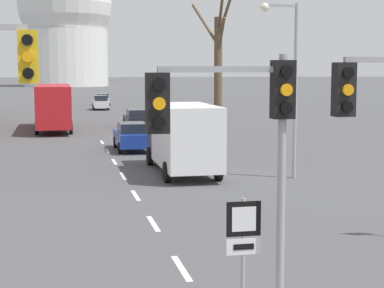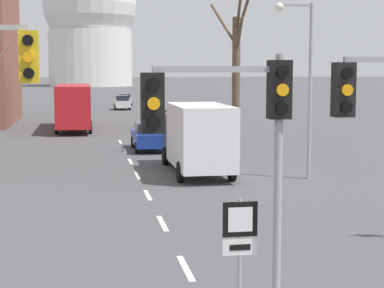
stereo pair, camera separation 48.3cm
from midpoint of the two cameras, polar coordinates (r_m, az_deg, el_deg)
lane_stripe_1 at (r=15.42m, az=-1.86°, el=-10.97°), size 0.16×2.00×0.01m
lane_stripe_2 at (r=19.70m, az=-4.16°, el=-7.07°), size 0.16×2.00×0.01m
lane_stripe_3 at (r=24.07m, az=-5.61°, el=-4.57°), size 0.16×2.00×0.01m
lane_stripe_4 at (r=28.48m, az=-6.61°, el=-2.84°), size 0.16×2.00×0.01m
lane_stripe_5 at (r=32.91m, az=-7.34°, el=-1.57°), size 0.16×2.00×0.01m
lane_stripe_6 at (r=37.35m, az=-7.89°, el=-0.60°), size 0.16×2.00×0.01m
lane_stripe_7 at (r=41.81m, az=-8.33°, el=0.16°), size 0.16×2.00×0.01m
traffic_signal_centre_tall at (r=10.46m, az=2.94°, el=1.55°), size 2.45×0.34×4.92m
route_sign_post at (r=11.04m, az=3.32°, el=-8.91°), size 0.60×0.08×2.50m
street_lamp_right at (r=27.61m, az=8.11°, el=6.37°), size 1.67×0.36×7.43m
sedan_near_left at (r=85.35m, az=-8.15°, el=3.96°), size 1.82×3.97×1.53m
sedan_near_right at (r=75.78m, az=-8.31°, el=3.66°), size 1.80×3.81×1.69m
sedan_mid_centre at (r=37.36m, az=-5.72°, el=0.70°), size 1.88×4.59×1.62m
sedan_far_left at (r=52.23m, az=-5.19°, el=2.31°), size 1.90×4.44×1.47m
city_bus at (r=50.61m, az=-12.48°, el=3.51°), size 2.66×10.80×3.48m
delivery_truck at (r=28.82m, az=-1.33°, el=0.72°), size 2.44×7.20×3.14m
bare_tree_right_near at (r=41.27m, az=1.97°, el=6.51°), size 1.62×4.78×9.54m
capitol_dome at (r=187.44m, az=-11.28°, el=10.62°), size 26.34×26.34×37.20m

